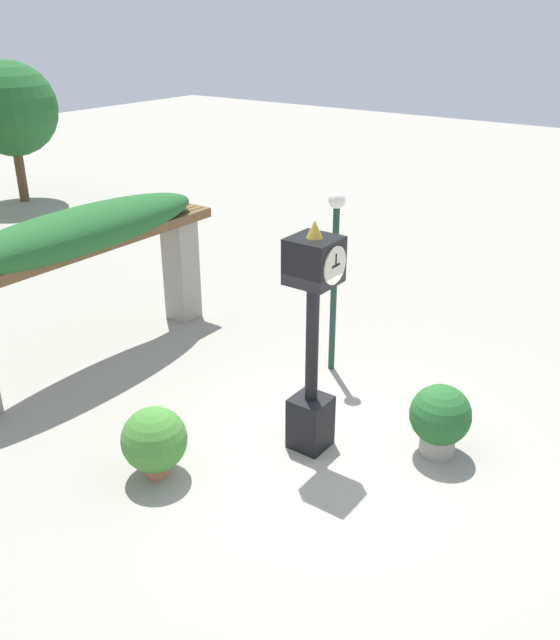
% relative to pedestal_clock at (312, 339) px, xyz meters
% --- Properties ---
extents(ground_plane, '(60.00, 60.00, 0.00)m').
position_rel_pedestal_clock_xyz_m(ground_plane, '(-0.06, -0.24, -1.60)').
color(ground_plane, gray).
extents(pedestal_clock, '(0.57, 0.61, 3.14)m').
position_rel_pedestal_clock_xyz_m(pedestal_clock, '(0.00, 0.00, 0.00)').
color(pedestal_clock, black).
rests_on(pedestal_clock, ground).
extents(pergola, '(5.39, 1.09, 2.59)m').
position_rel_pedestal_clock_xyz_m(pergola, '(-0.06, 4.29, 0.38)').
color(pergola, gray).
rests_on(pergola, ground).
extents(potted_plant_near_left, '(0.82, 0.82, 0.94)m').
position_rel_pedestal_clock_xyz_m(potted_plant_near_left, '(-1.66, 1.21, -1.09)').
color(potted_plant_near_left, '#B26B4C').
rests_on(potted_plant_near_left, ground).
extents(potted_plant_near_right, '(0.80, 0.80, 0.99)m').
position_rel_pedestal_clock_xyz_m(potted_plant_near_right, '(0.84, -1.45, -1.06)').
color(potted_plant_near_right, gray).
rests_on(potted_plant_near_right, ground).
extents(lamp_post, '(0.26, 0.26, 2.94)m').
position_rel_pedestal_clock_xyz_m(lamp_post, '(2.01, 0.92, 0.31)').
color(lamp_post, '#19382D').
rests_on(lamp_post, ground).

